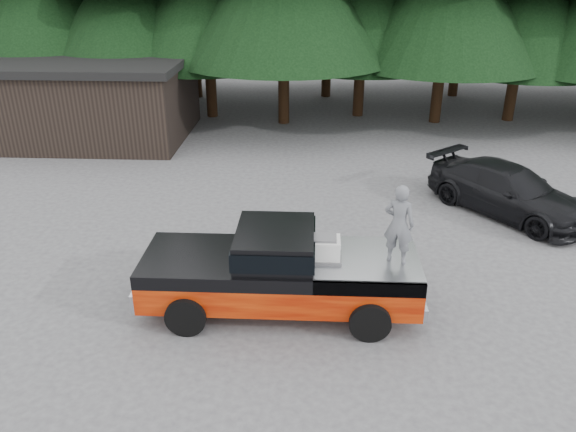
{
  "coord_description": "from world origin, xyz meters",
  "views": [
    {
      "loc": [
        0.46,
        -10.87,
        7.04
      ],
      "look_at": [
        -0.08,
        0.0,
        1.98
      ],
      "focal_mm": 35.0,
      "sensor_mm": 36.0,
      "label": 1
    }
  ],
  "objects_px": {
    "pickup_truck": "(280,282)",
    "utility_building": "(89,97)",
    "man_on_bed": "(399,224)",
    "air_compressor": "(324,249)",
    "parked_car": "(508,191)"
  },
  "relations": [
    {
      "from": "man_on_bed",
      "to": "utility_building",
      "type": "bearing_deg",
      "value": -27.17
    },
    {
      "from": "pickup_truck",
      "to": "man_on_bed",
      "type": "relative_size",
      "value": 3.56
    },
    {
      "from": "utility_building",
      "to": "man_on_bed",
      "type": "bearing_deg",
      "value": -48.65
    },
    {
      "from": "man_on_bed",
      "to": "utility_building",
      "type": "relative_size",
      "value": 0.2
    },
    {
      "from": "man_on_bed",
      "to": "parked_car",
      "type": "bearing_deg",
      "value": -104.74
    },
    {
      "from": "air_compressor",
      "to": "utility_building",
      "type": "xyz_separation_m",
      "value": [
        -9.7,
        12.67,
        0.12
      ]
    },
    {
      "from": "pickup_truck",
      "to": "utility_building",
      "type": "height_order",
      "value": "utility_building"
    },
    {
      "from": "pickup_truck",
      "to": "air_compressor",
      "type": "relative_size",
      "value": 9.32
    },
    {
      "from": "pickup_truck",
      "to": "parked_car",
      "type": "relative_size",
      "value": 1.21
    },
    {
      "from": "man_on_bed",
      "to": "parked_car",
      "type": "height_order",
      "value": "man_on_bed"
    },
    {
      "from": "man_on_bed",
      "to": "utility_building",
      "type": "xyz_separation_m",
      "value": [
        -11.17,
        12.7,
        -0.51
      ]
    },
    {
      "from": "pickup_truck",
      "to": "utility_building",
      "type": "bearing_deg",
      "value": 124.94
    },
    {
      "from": "man_on_bed",
      "to": "pickup_truck",
      "type": "bearing_deg",
      "value": 18.41
    },
    {
      "from": "pickup_truck",
      "to": "man_on_bed",
      "type": "distance_m",
      "value": 2.83
    },
    {
      "from": "air_compressor",
      "to": "man_on_bed",
      "type": "height_order",
      "value": "man_on_bed"
    }
  ]
}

